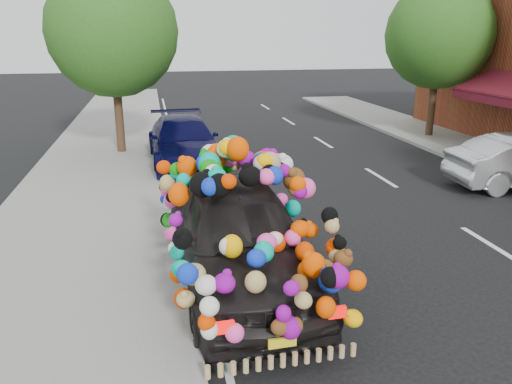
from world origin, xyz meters
TOP-DOWN VIEW (x-y plane):
  - ground at (0.00, 0.00)m, footprint 100.00×100.00m
  - sidewalk at (-4.30, 0.00)m, footprint 4.00×60.00m
  - kerb at (-2.35, 0.00)m, footprint 0.15×60.00m
  - lane_markings at (3.60, 0.00)m, footprint 6.00×50.00m
  - tree_near_sidewalk at (-3.80, 9.50)m, footprint 4.20×4.20m
  - tree_far_b at (8.00, 10.00)m, footprint 4.00×4.00m
  - plush_art_car at (-1.47, -0.40)m, footprint 2.52×5.21m
  - navy_sedan at (-1.80, 7.72)m, footprint 2.25×5.10m

SIDE VIEW (x-z plane):
  - ground at x=0.00m, z-range 0.00..0.00m
  - lane_markings at x=3.60m, z-range 0.00..0.01m
  - sidewalk at x=-4.30m, z-range 0.00..0.12m
  - kerb at x=-2.35m, z-range 0.00..0.13m
  - navy_sedan at x=-1.80m, z-range 0.00..1.46m
  - plush_art_car at x=-1.47m, z-range 0.04..2.37m
  - tree_far_b at x=8.00m, z-range 0.94..6.84m
  - tree_near_sidewalk at x=-3.80m, z-range 0.96..7.09m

